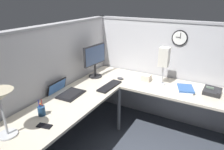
% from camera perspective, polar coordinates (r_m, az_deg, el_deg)
% --- Properties ---
extents(ground_plane, '(6.80, 6.80, 0.00)m').
position_cam_1_polar(ground_plane, '(3.04, 3.21, -17.39)').
color(ground_plane, '#383D47').
extents(cubicle_wall_back, '(2.57, 0.12, 1.58)m').
position_cam_1_polar(cubicle_wall_back, '(2.82, -15.99, -2.69)').
color(cubicle_wall_back, '#B2B2B7').
rests_on(cubicle_wall_back, ground).
extents(cubicle_wall_right, '(0.12, 2.37, 1.58)m').
position_cam_1_polar(cubicle_wall_right, '(3.30, 14.35, 1.04)').
color(cubicle_wall_right, '#B2B2B7').
rests_on(cubicle_wall_right, ground).
extents(desk, '(2.35, 2.15, 0.73)m').
position_cam_1_polar(desk, '(2.56, 3.01, -8.45)').
color(desk, beige).
rests_on(desk, ground).
extents(monitor, '(0.46, 0.20, 0.50)m').
position_cam_1_polar(monitor, '(3.06, -4.84, 4.63)').
color(monitor, '#232326').
rests_on(monitor, desk).
extents(laptop, '(0.36, 0.40, 0.22)m').
position_cam_1_polar(laptop, '(2.68, -13.08, -4.57)').
color(laptop, black).
rests_on(laptop, desk).
extents(keyboard, '(0.44, 0.16, 0.02)m').
position_cam_1_polar(keyboard, '(2.80, -0.70, -3.13)').
color(keyboard, black).
rests_on(keyboard, desk).
extents(computer_mouse, '(0.06, 0.10, 0.03)m').
position_cam_1_polar(computer_mouse, '(3.04, 2.35, -0.94)').
color(computer_mouse, '#38383D').
rests_on(computer_mouse, desk).
extents(desk_lamp_dome, '(0.24, 0.24, 0.44)m').
position_cam_1_polar(desk_lamp_dome, '(1.95, -28.89, -6.00)').
color(desk_lamp_dome, '#B7BABF').
rests_on(desk_lamp_dome, desk).
extents(pen_cup, '(0.08, 0.08, 0.18)m').
position_cam_1_polar(pen_cup, '(2.28, -19.14, -9.42)').
color(pen_cup, navy).
rests_on(pen_cup, desk).
extents(cell_phone, '(0.10, 0.16, 0.01)m').
position_cam_1_polar(cell_phone, '(2.12, -18.40, -13.38)').
color(cell_phone, black).
rests_on(cell_phone, desk).
extents(office_phone, '(0.21, 0.22, 0.11)m').
position_cam_1_polar(office_phone, '(2.88, 26.36, -4.21)').
color(office_phone, '#232326').
rests_on(office_phone, desk).
extents(book_stack, '(0.33, 0.27, 0.04)m').
position_cam_1_polar(book_stack, '(2.85, 19.74, -3.78)').
color(book_stack, silver).
rests_on(book_stack, desk).
extents(desk_lamp_paper, '(0.13, 0.13, 0.53)m').
position_cam_1_polar(desk_lamp_paper, '(2.85, 14.38, 4.63)').
color(desk_lamp_paper, '#B7BABF').
rests_on(desk_lamp_paper, desk).
extents(tissue_box, '(0.12, 0.12, 0.09)m').
position_cam_1_polar(tissue_box, '(3.03, 9.63, -0.79)').
color(tissue_box, beige).
rests_on(tissue_box, desk).
extents(wall_clock, '(0.04, 0.22, 0.22)m').
position_cam_1_polar(wall_clock, '(3.06, 18.45, 9.84)').
color(wall_clock, black).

